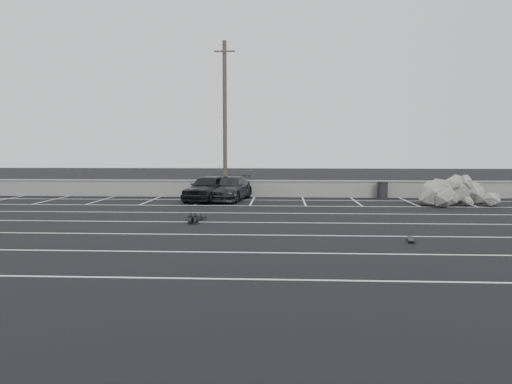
# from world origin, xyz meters

# --- Properties ---
(ground) EXTENTS (120.00, 120.00, 0.00)m
(ground) POSITION_xyz_m (0.00, 0.00, 0.00)
(ground) COLOR black
(ground) RESTS_ON ground
(seawall) EXTENTS (50.00, 0.45, 1.06)m
(seawall) POSITION_xyz_m (0.00, 14.00, 0.55)
(seawall) COLOR gray
(seawall) RESTS_ON ground
(stall_lines) EXTENTS (36.00, 20.05, 0.01)m
(stall_lines) POSITION_xyz_m (-0.08, 4.41, 0.00)
(stall_lines) COLOR silver
(stall_lines) RESTS_ON ground
(car_left) EXTENTS (2.91, 4.83, 1.54)m
(car_left) POSITION_xyz_m (-1.55, 11.40, 0.77)
(car_left) COLOR black
(car_left) RESTS_ON ground
(car_right) EXTENTS (2.76, 5.10, 1.41)m
(car_right) POSITION_xyz_m (-0.41, 11.86, 0.70)
(car_right) COLOR black
(car_right) RESTS_ON ground
(utility_pole) EXTENTS (1.28, 0.26, 9.56)m
(utility_pole) POSITION_xyz_m (-0.79, 13.20, 4.84)
(utility_pole) COLOR #4C4238
(utility_pole) RESTS_ON ground
(trash_bin) EXTENTS (0.85, 0.85, 1.03)m
(trash_bin) POSITION_xyz_m (8.89, 13.37, 0.52)
(trash_bin) COLOR black
(trash_bin) RESTS_ON ground
(riprap_pile) EXTENTS (4.64, 3.63, 1.20)m
(riprap_pile) POSITION_xyz_m (12.02, 10.11, 0.52)
(riprap_pile) COLOR #A09D96
(riprap_pile) RESTS_ON ground
(person) EXTENTS (0.98, 2.24, 0.44)m
(person) POSITION_xyz_m (-0.93, 3.43, 0.22)
(person) COLOR black
(person) RESTS_ON ground
(skateboard) EXTENTS (0.31, 0.73, 0.09)m
(skateboard) POSITION_xyz_m (6.97, -1.01, 0.07)
(skateboard) COLOR black
(skateboard) RESTS_ON ground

